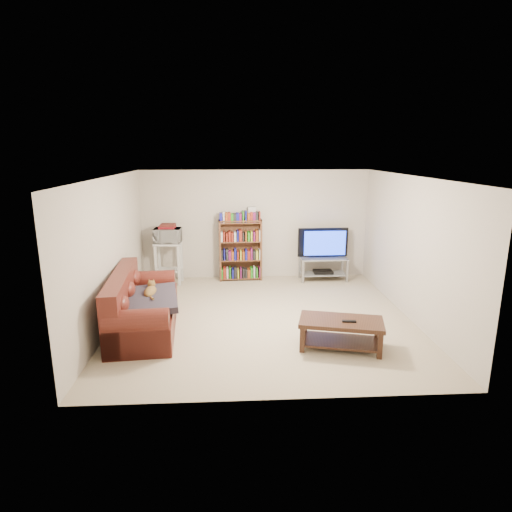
{
  "coord_description": "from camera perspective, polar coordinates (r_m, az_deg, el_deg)",
  "views": [
    {
      "loc": [
        -0.51,
        -6.88,
        2.81
      ],
      "look_at": [
        -0.1,
        0.4,
        1.0
      ],
      "focal_mm": 30.0,
      "sensor_mm": 36.0,
      "label": 1
    }
  ],
  "objects": [
    {
      "name": "game_boxes",
      "position": [
        9.21,
        -11.76,
        3.8
      ],
      "size": [
        0.34,
        0.3,
        0.05
      ],
      "primitive_type": "cube",
      "rotation": [
        0.0,
        0.0,
        -0.06
      ],
      "color": "maroon",
      "rests_on": "microwave"
    },
    {
      "name": "bookshelf",
      "position": [
        9.41,
        -2.09,
        0.92
      ],
      "size": [
        0.94,
        0.33,
        1.35
      ],
      "rotation": [
        0.0,
        0.0,
        0.04
      ],
      "color": "brown",
      "rests_on": "floor"
    },
    {
      "name": "coffee_table",
      "position": [
        6.39,
        11.25,
        -9.45
      ],
      "size": [
        1.3,
        0.87,
        0.43
      ],
      "rotation": [
        0.0,
        0.0,
        -0.25
      ],
      "color": "#341D12",
      "rests_on": "floor"
    },
    {
      "name": "floor",
      "position": [
        7.45,
        0.95,
        -8.22
      ],
      "size": [
        5.0,
        5.0,
        0.0
      ],
      "primitive_type": "plane",
      "color": "beige",
      "rests_on": "ground"
    },
    {
      "name": "remote",
      "position": [
        6.29,
        12.31,
        -8.5
      ],
      "size": [
        0.2,
        0.07,
        0.02
      ],
      "primitive_type": "cube",
      "rotation": [
        0.0,
        0.0,
        -0.1
      ],
      "color": "black",
      "rests_on": "coffee_table"
    },
    {
      "name": "wall_front",
      "position": [
        4.69,
        3.25,
        -6.11
      ],
      "size": [
        5.0,
        0.0,
        5.0
      ],
      "primitive_type": "plane",
      "rotation": [
        -1.57,
        0.0,
        0.0
      ],
      "color": "beige",
      "rests_on": "ground"
    },
    {
      "name": "ceiling",
      "position": [
        6.91,
        1.03,
        10.54
      ],
      "size": [
        5.0,
        5.0,
        0.0
      ],
      "primitive_type": "plane",
      "rotation": [
        3.14,
        0.0,
        0.0
      ],
      "color": "white",
      "rests_on": "ground"
    },
    {
      "name": "microwave_stand",
      "position": [
        9.35,
        -11.56,
        -0.17
      ],
      "size": [
        0.59,
        0.44,
        0.9
      ],
      "rotation": [
        0.0,
        0.0,
        -0.06
      ],
      "color": "silver",
      "rests_on": "floor"
    },
    {
      "name": "blanket",
      "position": [
        6.9,
        -14.05,
        -5.65
      ],
      "size": [
        1.02,
        1.22,
        0.19
      ],
      "primitive_type": "cube",
      "rotation": [
        0.05,
        -0.04,
        0.17
      ],
      "color": "#322C37",
      "rests_on": "sofa"
    },
    {
      "name": "microwave",
      "position": [
        9.25,
        -11.7,
        2.7
      ],
      "size": [
        0.58,
        0.41,
        0.31
      ],
      "primitive_type": "imported",
      "rotation": [
        0.0,
        0.0,
        -0.06
      ],
      "color": "silver",
      "rests_on": "microwave_stand"
    },
    {
      "name": "wall_left",
      "position": [
        7.34,
        -18.87,
        0.51
      ],
      "size": [
        0.0,
        5.0,
        5.0
      ],
      "primitive_type": "plane",
      "rotation": [
        1.57,
        0.0,
        1.57
      ],
      "color": "beige",
      "rests_on": "ground"
    },
    {
      "name": "wall_right",
      "position": [
        7.68,
        19.93,
        1.0
      ],
      "size": [
        0.0,
        5.0,
        5.0
      ],
      "primitive_type": "plane",
      "rotation": [
        1.57,
        0.0,
        -1.57
      ],
      "color": "beige",
      "rests_on": "ground"
    },
    {
      "name": "shelf_clutter",
      "position": [
        9.29,
        -1.52,
        5.51
      ],
      "size": [
        0.69,
        0.23,
        0.28
      ],
      "rotation": [
        0.0,
        0.0,
        0.04
      ],
      "color": "silver",
      "rests_on": "bookshelf"
    },
    {
      "name": "dvd_player",
      "position": [
        9.6,
        8.91,
        -2.08
      ],
      "size": [
        0.42,
        0.29,
        0.06
      ],
      "primitive_type": "cube",
      "rotation": [
        0.0,
        0.0,
        0.01
      ],
      "color": "black",
      "rests_on": "tv_stand"
    },
    {
      "name": "sofa",
      "position": [
        7.13,
        -15.32,
        -6.95
      ],
      "size": [
        1.13,
        2.26,
        0.93
      ],
      "rotation": [
        0.0,
        0.0,
        0.09
      ],
      "color": "#5A1F17",
      "rests_on": "floor"
    },
    {
      "name": "cat",
      "position": [
        7.06,
        -13.92,
        -4.65
      ],
      "size": [
        0.29,
        0.61,
        0.18
      ],
      "primitive_type": null,
      "rotation": [
        0.0,
        0.0,
        0.09
      ],
      "color": "brown",
      "rests_on": "sofa"
    },
    {
      "name": "television",
      "position": [
        9.45,
        9.05,
        1.69
      ],
      "size": [
        1.11,
        0.16,
        0.64
      ],
      "primitive_type": "imported",
      "rotation": [
        0.0,
        0.0,
        3.16
      ],
      "color": "black",
      "rests_on": "tv_stand"
    },
    {
      "name": "tv_stand",
      "position": [
        9.56,
        8.94,
        -1.16
      ],
      "size": [
        1.04,
        0.48,
        0.52
      ],
      "rotation": [
        0.0,
        0.0,
        0.01
      ],
      "color": "#999EA3",
      "rests_on": "floor"
    },
    {
      "name": "wall_back",
      "position": [
        9.53,
        -0.12,
        4.21
      ],
      "size": [
        5.0,
        0.0,
        5.0
      ],
      "primitive_type": "plane",
      "rotation": [
        1.57,
        0.0,
        0.0
      ],
      "color": "beige",
      "rests_on": "ground"
    }
  ]
}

